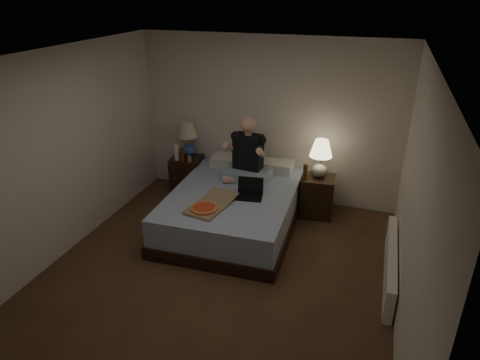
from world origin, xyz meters
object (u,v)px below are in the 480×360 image
(beer_bottle_left, at_px, (182,155))
(person, at_px, (247,150))
(lamp_right, at_px, (320,159))
(beer_bottle_right, at_px, (305,172))
(lamp_left, at_px, (188,139))
(nightstand_right, at_px, (317,196))
(soda_can, at_px, (189,159))
(bed, at_px, (233,209))
(pizza_box, at_px, (204,209))
(radiator, at_px, (390,264))
(nightstand_left, at_px, (187,175))
(laptop, at_px, (249,190))
(water_bottle, at_px, (176,153))

(beer_bottle_left, bearing_deg, person, -8.43)
(lamp_right, xyz_separation_m, beer_bottle_right, (-0.18, -0.15, -0.16))
(beer_bottle_left, bearing_deg, lamp_left, 93.49)
(beer_bottle_right, bearing_deg, nightstand_right, 33.75)
(lamp_left, xyz_separation_m, soda_can, (0.12, -0.24, -0.23))
(nightstand_right, xyz_separation_m, beer_bottle_right, (-0.18, -0.12, 0.42))
(bed, xyz_separation_m, pizza_box, (-0.16, -0.65, 0.31))
(bed, distance_m, beer_bottle_right, 1.14)
(pizza_box, xyz_separation_m, radiator, (2.27, 0.10, -0.38))
(lamp_left, bearing_deg, nightstand_left, -92.92)
(radiator, bearing_deg, bed, 165.40)
(beer_bottle_left, xyz_separation_m, laptop, (1.31, -0.70, -0.07))
(lamp_left, distance_m, laptop, 1.67)
(nightstand_left, relative_size, lamp_right, 1.10)
(laptop, height_order, pizza_box, laptop)
(beer_bottle_left, bearing_deg, soda_can, 18.60)
(nightstand_right, bearing_deg, radiator, -54.58)
(bed, bearing_deg, nightstand_left, 141.83)
(soda_can, relative_size, person, 0.11)
(soda_can, xyz_separation_m, person, (0.99, -0.20, 0.34))
(bed, relative_size, nightstand_right, 3.60)
(bed, distance_m, laptop, 0.48)
(nightstand_right, height_order, lamp_right, lamp_right)
(nightstand_left, distance_m, water_bottle, 0.47)
(soda_can, bearing_deg, lamp_right, 2.82)
(person, distance_m, laptop, 0.67)
(soda_can, height_order, person, person)
(laptop, xyz_separation_m, radiator, (1.85, -0.45, -0.46))
(lamp_left, xyz_separation_m, radiator, (3.17, -1.43, -0.69))
(lamp_left, xyz_separation_m, pizza_box, (0.90, -1.52, -0.31))
(beer_bottle_left, bearing_deg, laptop, -28.24)
(water_bottle, distance_m, beer_bottle_right, 2.04)
(nightstand_right, height_order, beer_bottle_left, beer_bottle_left)
(nightstand_left, xyz_separation_m, lamp_left, (0.00, 0.09, 0.59))
(bed, bearing_deg, nightstand_right, 31.87)
(nightstand_left, height_order, lamp_left, lamp_left)
(nightstand_right, bearing_deg, lamp_right, 88.43)
(lamp_left, xyz_separation_m, laptop, (1.33, -0.98, -0.23))
(lamp_left, relative_size, pizza_box, 0.74)
(lamp_right, xyz_separation_m, person, (-1.00, -0.30, 0.12))
(lamp_left, bearing_deg, beer_bottle_left, -86.51)
(nightstand_left, relative_size, beer_bottle_left, 2.67)
(soda_can, height_order, beer_bottle_left, beer_bottle_left)
(soda_can, bearing_deg, beer_bottle_left, -161.40)
(lamp_right, xyz_separation_m, laptop, (-0.79, -0.84, -0.22))
(beer_bottle_left, distance_m, pizza_box, 1.54)
(soda_can, distance_m, radiator, 3.31)
(beer_bottle_right, bearing_deg, person, -170.00)
(nightstand_right, bearing_deg, person, -169.82)
(bed, relative_size, nightstand_left, 3.53)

